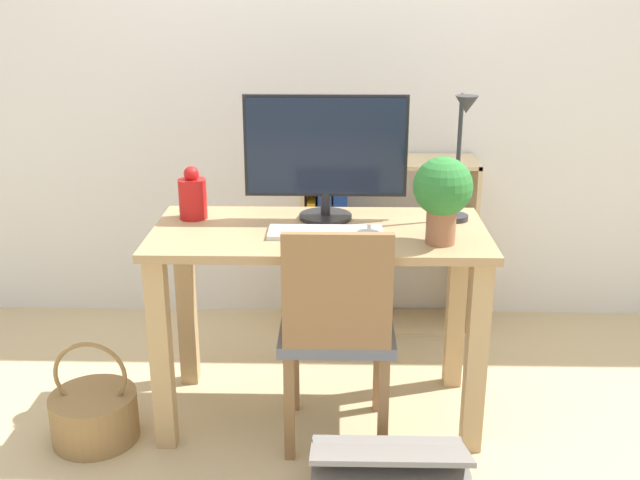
{
  "coord_description": "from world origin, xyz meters",
  "views": [
    {
      "loc": [
        0.06,
        -2.55,
        1.59
      ],
      "look_at": [
        0.0,
        0.1,
        0.68
      ],
      "focal_mm": 42.0,
      "sensor_mm": 36.0,
      "label": 1
    }
  ],
  "objects_px": {
    "monitor": "(326,151)",
    "potted_plant": "(443,192)",
    "keyboard": "(325,233)",
    "bookshelf": "(356,246)",
    "vase": "(193,196)",
    "desk_lamp": "(462,146)",
    "chair": "(337,327)",
    "basket": "(94,414)"
  },
  "relations": [
    {
      "from": "monitor",
      "to": "potted_plant",
      "type": "bearing_deg",
      "value": -34.89
    },
    {
      "from": "keyboard",
      "to": "potted_plant",
      "type": "xyz_separation_m",
      "value": [
        0.39,
        -0.08,
        0.17
      ]
    },
    {
      "from": "monitor",
      "to": "keyboard",
      "type": "distance_m",
      "value": 0.32
    },
    {
      "from": "monitor",
      "to": "bookshelf",
      "type": "relative_size",
      "value": 0.73
    },
    {
      "from": "bookshelf",
      "to": "monitor",
      "type": "bearing_deg",
      "value": -101.29
    },
    {
      "from": "vase",
      "to": "bookshelf",
      "type": "distance_m",
      "value": 1.02
    },
    {
      "from": "desk_lamp",
      "to": "chair",
      "type": "xyz_separation_m",
      "value": [
        -0.44,
        -0.27,
        -0.58
      ]
    },
    {
      "from": "desk_lamp",
      "to": "chair",
      "type": "height_order",
      "value": "desk_lamp"
    },
    {
      "from": "monitor",
      "to": "chair",
      "type": "distance_m",
      "value": 0.64
    },
    {
      "from": "keyboard",
      "to": "chair",
      "type": "relative_size",
      "value": 0.47
    },
    {
      "from": "vase",
      "to": "chair",
      "type": "bearing_deg",
      "value": -31.3
    },
    {
      "from": "keyboard",
      "to": "chair",
      "type": "height_order",
      "value": "chair"
    },
    {
      "from": "basket",
      "to": "chair",
      "type": "bearing_deg",
      "value": -0.34
    },
    {
      "from": "chair",
      "to": "basket",
      "type": "bearing_deg",
      "value": 179.56
    },
    {
      "from": "vase",
      "to": "desk_lamp",
      "type": "height_order",
      "value": "desk_lamp"
    },
    {
      "from": "desk_lamp",
      "to": "vase",
      "type": "bearing_deg",
      "value": 176.75
    },
    {
      "from": "keyboard",
      "to": "desk_lamp",
      "type": "height_order",
      "value": "desk_lamp"
    },
    {
      "from": "chair",
      "to": "basket",
      "type": "xyz_separation_m",
      "value": [
        -0.88,
        0.01,
        -0.36
      ]
    },
    {
      "from": "vase",
      "to": "monitor",
      "type": "bearing_deg",
      "value": 1.01
    },
    {
      "from": "desk_lamp",
      "to": "bookshelf",
      "type": "height_order",
      "value": "desk_lamp"
    },
    {
      "from": "potted_plant",
      "to": "vase",
      "type": "bearing_deg",
      "value": 163.37
    },
    {
      "from": "keyboard",
      "to": "basket",
      "type": "distance_m",
      "value": 1.08
    },
    {
      "from": "keyboard",
      "to": "vase",
      "type": "relative_size",
      "value": 2.01
    },
    {
      "from": "bookshelf",
      "to": "basket",
      "type": "bearing_deg",
      "value": -134.1
    },
    {
      "from": "keyboard",
      "to": "desk_lamp",
      "type": "distance_m",
      "value": 0.57
    },
    {
      "from": "vase",
      "to": "potted_plant",
      "type": "height_order",
      "value": "potted_plant"
    },
    {
      "from": "desk_lamp",
      "to": "potted_plant",
      "type": "distance_m",
      "value": 0.25
    },
    {
      "from": "vase",
      "to": "desk_lamp",
      "type": "xyz_separation_m",
      "value": [
        0.98,
        -0.06,
        0.21
      ]
    },
    {
      "from": "potted_plant",
      "to": "chair",
      "type": "bearing_deg",
      "value": -169.76
    },
    {
      "from": "chair",
      "to": "bookshelf",
      "type": "bearing_deg",
      "value": 84.85
    },
    {
      "from": "monitor",
      "to": "potted_plant",
      "type": "relative_size",
      "value": 2.0
    },
    {
      "from": "keyboard",
      "to": "monitor",
      "type": "bearing_deg",
      "value": 90.77
    },
    {
      "from": "monitor",
      "to": "vase",
      "type": "bearing_deg",
      "value": -178.99
    },
    {
      "from": "monitor",
      "to": "vase",
      "type": "xyz_separation_m",
      "value": [
        -0.5,
        -0.01,
        -0.17
      ]
    },
    {
      "from": "desk_lamp",
      "to": "basket",
      "type": "xyz_separation_m",
      "value": [
        -1.32,
        -0.27,
        -0.94
      ]
    },
    {
      "from": "keyboard",
      "to": "basket",
      "type": "relative_size",
      "value": 1.03
    },
    {
      "from": "basket",
      "to": "vase",
      "type": "bearing_deg",
      "value": 43.46
    },
    {
      "from": "chair",
      "to": "monitor",
      "type": "bearing_deg",
      "value": 97.44
    },
    {
      "from": "vase",
      "to": "basket",
      "type": "relative_size",
      "value": 0.51
    },
    {
      "from": "bookshelf",
      "to": "vase",
      "type": "bearing_deg",
      "value": -132.86
    },
    {
      "from": "desk_lamp",
      "to": "bookshelf",
      "type": "distance_m",
      "value": 1.03
    },
    {
      "from": "basket",
      "to": "keyboard",
      "type": "bearing_deg",
      "value": 9.36
    }
  ]
}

